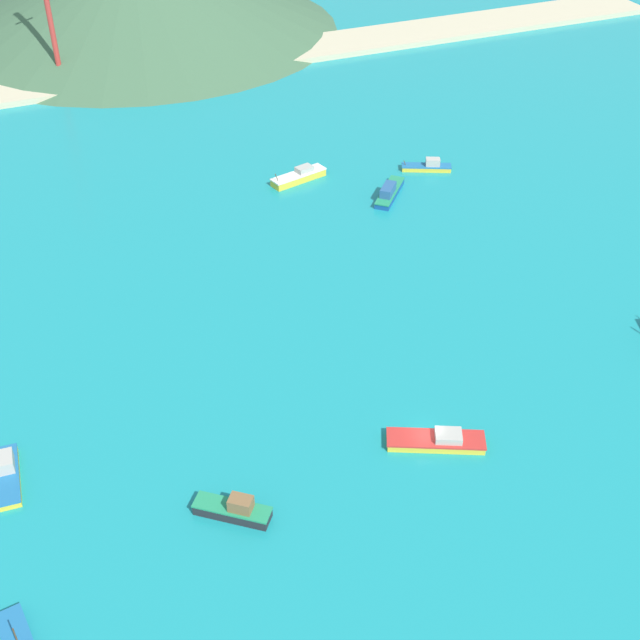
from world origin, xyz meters
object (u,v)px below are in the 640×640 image
object	(u,v)px
fishing_boat_4	(234,509)
fishing_boat_7	(428,166)
fishing_boat_0	(7,473)
fishing_boat_11	(299,176)
fishing_boat_10	(389,192)
fishing_boat_6	(438,440)

from	to	relation	value
fishing_boat_4	fishing_boat_7	bearing A→B (deg)	47.73
fishing_boat_7	fishing_boat_4	bearing A→B (deg)	-132.27
fishing_boat_0	fishing_boat_11	xyz separation A→B (m)	(52.39, 50.17, 0.04)
fishing_boat_4	fishing_boat_0	bearing A→B (deg)	145.60
fishing_boat_11	fishing_boat_0	bearing A→B (deg)	-136.24
fishing_boat_0	fishing_boat_7	world-z (taller)	fishing_boat_0
fishing_boat_7	fishing_boat_11	xyz separation A→B (m)	(-21.65, 4.88, 0.11)
fishing_boat_10	fishing_boat_4	bearing A→B (deg)	-129.27
fishing_boat_6	fishing_boat_10	world-z (taller)	fishing_boat_10
fishing_boat_10	fishing_boat_11	world-z (taller)	fishing_boat_11
fishing_boat_4	fishing_boat_11	xyz separation A→B (m)	(32.13, 64.04, -0.11)
fishing_boat_4	fishing_boat_11	bearing A→B (deg)	63.36
fishing_boat_7	fishing_boat_11	bearing A→B (deg)	167.31
fishing_boat_6	fishing_boat_4	bearing A→B (deg)	-177.62
fishing_boat_6	fishing_boat_7	world-z (taller)	fishing_boat_7
fishing_boat_7	fishing_boat_0	bearing A→B (deg)	-148.54
fishing_boat_6	fishing_boat_11	distance (m)	63.65
fishing_boat_4	fishing_boat_10	xyz separation A→B (m)	(43.52, 53.23, -0.05)
fishing_boat_4	fishing_boat_7	distance (m)	79.96
fishing_boat_7	fishing_boat_10	world-z (taller)	fishing_boat_10
fishing_boat_11	fishing_boat_7	bearing A→B (deg)	-12.69
fishing_boat_6	fishing_boat_10	bearing A→B (deg)	69.06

